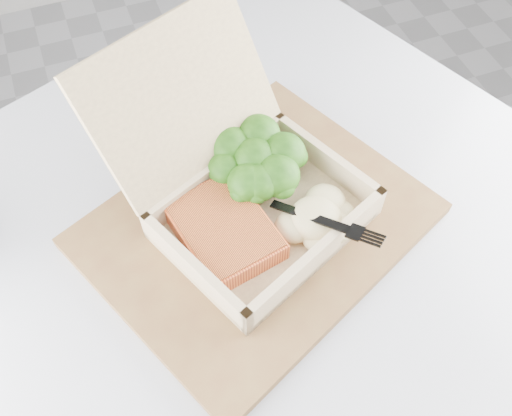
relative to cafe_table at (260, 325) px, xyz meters
name	(u,v)px	position (x,y,z in m)	size (l,w,h in m)	color
cafe_table	(260,325)	(0.00, 0.00, 0.00)	(1.10, 1.10, 0.75)	black
serving_tray	(256,225)	(0.01, 0.04, 0.20)	(0.37, 0.30, 0.02)	brown
takeout_container	(237,178)	(0.00, 0.08, 0.26)	(0.31, 0.33, 0.19)	tan
salmon_fillet	(224,230)	(-0.03, 0.03, 0.23)	(0.09, 0.12, 0.03)	orange
broccoli_pile	(254,165)	(0.03, 0.10, 0.24)	(0.12, 0.12, 0.04)	#36771A
mashed_potatoes	(316,218)	(0.07, 0.01, 0.23)	(0.10, 0.08, 0.03)	beige
plastic_fork	(295,209)	(0.05, 0.02, 0.25)	(0.10, 0.12, 0.02)	black
receipt	(189,126)	(-0.02, 0.23, 0.19)	(0.08, 0.15, 0.00)	white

